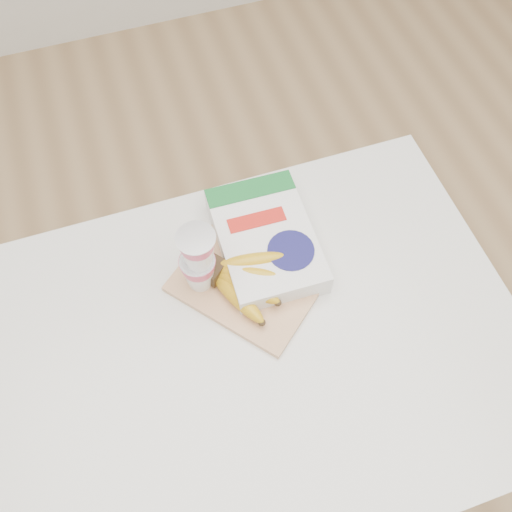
% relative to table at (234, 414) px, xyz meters
% --- Properties ---
extents(room, '(4.00, 4.00, 4.00)m').
position_rel_table_xyz_m(room, '(0.00, 0.00, 0.94)').
color(room, tan).
rests_on(room, ground).
extents(table, '(1.09, 0.73, 0.82)m').
position_rel_table_xyz_m(table, '(0.00, 0.00, 0.00)').
color(table, silver).
rests_on(table, ground).
extents(cutting_board, '(0.31, 0.32, 0.01)m').
position_rel_table_xyz_m(cutting_board, '(0.08, 0.12, 0.42)').
color(cutting_board, '#E6B07E').
rests_on(cutting_board, table).
extents(bananas, '(0.18, 0.17, 0.06)m').
position_rel_table_xyz_m(bananas, '(0.07, 0.12, 0.45)').
color(bananas, '#382816').
rests_on(bananas, cutting_board).
extents(yogurt_stack, '(0.07, 0.07, 0.16)m').
position_rel_table_xyz_m(yogurt_stack, '(-0.00, 0.15, 0.51)').
color(yogurt_stack, white).
rests_on(yogurt_stack, cutting_board).
extents(cereal_box, '(0.19, 0.27, 0.06)m').
position_rel_table_xyz_m(cereal_box, '(0.14, 0.19, 0.44)').
color(cereal_box, white).
rests_on(cereal_box, table).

